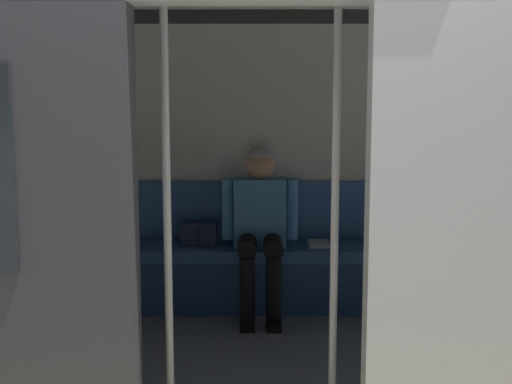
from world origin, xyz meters
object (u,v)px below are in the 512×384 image
object	(u,v)px
book	(319,244)
bench_seat	(254,262)
handbag	(199,234)
train_car	(244,112)
grab_pole_door	(167,217)
person_seated	(260,219)
grab_pole_far	(335,215)

from	to	relation	value
book	bench_seat	bearing A→B (deg)	5.06
bench_seat	handbag	distance (m)	0.46
train_car	grab_pole_door	bearing A→B (deg)	68.09
train_car	handbag	xyz separation A→B (m)	(0.36, -1.18, -0.92)
book	grab_pole_door	size ratio (longest dim) A/B	0.11
bench_seat	grab_pole_door	world-z (taller)	grab_pole_door
train_car	handbag	world-z (taller)	train_car
bench_seat	person_seated	distance (m)	0.34
train_car	handbag	bearing A→B (deg)	-73.04
person_seated	train_car	bearing A→B (deg)	84.98
person_seated	grab_pole_far	xyz separation A→B (m)	(-0.33, 1.82, 0.35)
person_seated	handbag	size ratio (longest dim) A/B	4.64
grab_pole_door	grab_pole_far	world-z (taller)	same
handbag	book	xyz separation A→B (m)	(-0.88, 0.03, -0.07)
grab_pole_door	book	bearing A→B (deg)	-113.51
train_car	bench_seat	world-z (taller)	train_car
handbag	book	distance (m)	0.89
train_car	book	distance (m)	1.61
handbag	grab_pole_door	bearing A→B (deg)	90.96
bench_seat	grab_pole_door	xyz separation A→B (m)	(0.37, 1.92, 0.67)
bench_seat	handbag	xyz separation A→B (m)	(0.41, -0.07, 0.20)
book	grab_pole_door	distance (m)	2.20
bench_seat	grab_pole_door	size ratio (longest dim) A/B	1.56
grab_pole_far	grab_pole_door	bearing A→B (deg)	3.40
bench_seat	person_seated	bearing A→B (deg)	130.67
person_seated	book	bearing A→B (deg)	-167.93
bench_seat	person_seated	world-z (taller)	person_seated
handbag	grab_pole_far	bearing A→B (deg)	111.92
train_car	person_seated	xyz separation A→B (m)	(-0.09, -1.06, -0.79)
book	grab_pole_far	xyz separation A→B (m)	(0.10, 1.91, 0.55)
bench_seat	book	bearing A→B (deg)	-175.11
book	handbag	bearing A→B (deg)	-1.49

